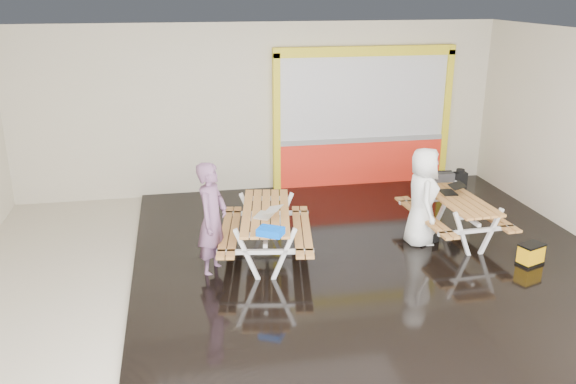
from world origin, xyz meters
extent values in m
cube|color=beige|center=(0.00, 0.00, -0.01)|extent=(10.00, 8.00, 0.01)
cube|color=white|center=(0.00, 0.00, 3.50)|extent=(10.00, 8.00, 0.01)
cube|color=beige|center=(0.00, 4.00, 1.75)|extent=(10.00, 0.01, 3.50)
cube|color=beige|center=(0.00, -4.00, 1.75)|extent=(10.00, 0.01, 3.50)
cube|color=black|center=(1.25, 0.00, 0.03)|extent=(7.50, 7.98, 0.05)
cube|color=#FB2D1A|center=(2.20, 3.93, 0.50)|extent=(3.60, 0.12, 1.00)
cube|color=gray|center=(2.20, 3.93, 1.03)|extent=(3.60, 0.14, 0.10)
cube|color=silver|center=(2.20, 3.94, 1.94)|extent=(3.60, 0.08, 1.72)
cube|color=yellow|center=(0.33, 3.92, 1.45)|extent=(0.14, 0.16, 2.90)
cube|color=yellow|center=(4.07, 3.92, 1.45)|extent=(0.14, 0.16, 2.90)
cube|color=yellow|center=(2.20, 3.92, 2.90)|extent=(3.88, 0.16, 0.20)
cube|color=#C2803E|center=(-0.71, 0.61, 0.81)|extent=(0.47, 2.07, 0.04)
cube|color=#C2803E|center=(-0.56, 0.59, 0.81)|extent=(0.47, 2.07, 0.04)
cube|color=#C2803E|center=(-0.42, 0.57, 0.81)|extent=(0.47, 2.07, 0.04)
cube|color=#C2803E|center=(-0.27, 0.54, 0.81)|extent=(0.47, 2.07, 0.04)
cube|color=#C2803E|center=(-0.13, 0.52, 0.81)|extent=(0.47, 2.07, 0.04)
cube|color=white|center=(-0.81, -0.17, 0.44)|extent=(0.39, 0.12, 0.83)
cube|color=white|center=(-0.28, -0.26, 0.44)|extent=(0.39, 0.12, 0.83)
cube|color=white|center=(-0.55, -0.21, 0.49)|extent=(1.41, 0.29, 0.06)
cube|color=white|center=(-0.55, -0.21, 0.76)|extent=(0.70, 0.18, 0.06)
cube|color=white|center=(-0.55, 1.39, 0.44)|extent=(0.39, 0.12, 0.83)
cube|color=white|center=(-0.02, 1.30, 0.44)|extent=(0.39, 0.12, 0.83)
cube|color=white|center=(-0.29, 1.34, 0.49)|extent=(1.41, 0.29, 0.06)
cube|color=white|center=(-0.29, 1.34, 0.76)|extent=(0.70, 0.18, 0.06)
cube|color=white|center=(-0.42, 0.57, 0.60)|extent=(0.34, 1.69, 0.06)
cube|color=#C2803E|center=(-1.05, 0.67, 0.50)|extent=(0.46, 2.07, 0.04)
cube|color=#C2803E|center=(-0.91, 0.65, 0.50)|extent=(0.46, 2.07, 0.04)
cube|color=#C2803E|center=(0.08, 0.48, 0.50)|extent=(0.46, 2.07, 0.04)
cube|color=#C2803E|center=(0.22, 0.46, 0.50)|extent=(0.46, 2.07, 0.04)
cube|color=#C2803E|center=(2.59, 0.74, 0.77)|extent=(0.22, 1.97, 0.04)
cube|color=#C2803E|center=(2.73, 0.75, 0.77)|extent=(0.22, 1.97, 0.04)
cube|color=#C2803E|center=(2.86, 0.76, 0.77)|extent=(0.22, 1.97, 0.04)
cube|color=#C2803E|center=(3.00, 0.76, 0.77)|extent=(0.22, 1.97, 0.04)
cube|color=#C2803E|center=(3.14, 0.77, 0.77)|extent=(0.22, 1.97, 0.04)
cube|color=white|center=(2.65, -0.01, 0.42)|extent=(0.37, 0.08, 0.79)
cube|color=white|center=(3.16, 0.02, 0.42)|extent=(0.37, 0.08, 0.79)
cube|color=white|center=(2.90, 0.01, 0.46)|extent=(1.35, 0.13, 0.06)
cube|color=white|center=(2.90, 0.01, 0.72)|extent=(0.67, 0.09, 0.06)
cube|color=white|center=(2.57, 1.49, 0.42)|extent=(0.37, 0.08, 0.79)
cube|color=white|center=(3.08, 1.52, 0.42)|extent=(0.37, 0.08, 0.79)
cube|color=white|center=(2.83, 1.50, 0.46)|extent=(1.35, 0.13, 0.06)
cube|color=white|center=(2.83, 1.50, 0.72)|extent=(0.67, 0.09, 0.06)
cube|color=white|center=(2.86, 0.76, 0.57)|extent=(0.14, 1.62, 0.06)
cube|color=#C2803E|center=(2.26, 0.72, 0.47)|extent=(0.22, 1.97, 0.04)
cube|color=#C2803E|center=(2.39, 0.73, 0.47)|extent=(0.22, 1.97, 0.04)
cube|color=#C2803E|center=(3.34, 0.78, 0.47)|extent=(0.22, 1.97, 0.04)
cube|color=#C2803E|center=(3.47, 0.79, 0.47)|extent=(0.22, 1.97, 0.04)
imported|color=#6D4967|center=(-1.27, 0.23, 0.87)|extent=(0.67, 0.77, 1.77)
imported|color=white|center=(2.24, 0.68, 0.83)|extent=(0.70, 0.93, 1.70)
cube|color=silver|center=(-0.48, 0.35, 0.84)|extent=(0.38, 0.42, 0.02)
cube|color=silver|center=(-0.35, 0.28, 0.96)|extent=(0.36, 0.41, 0.07)
cube|color=silver|center=(-0.35, 0.28, 0.96)|extent=(0.31, 0.35, 0.05)
cube|color=black|center=(2.82, 0.94, 0.80)|extent=(0.26, 0.35, 0.02)
cube|color=black|center=(2.97, 0.93, 0.92)|extent=(0.24, 0.35, 0.07)
cube|color=silver|center=(2.96, 0.93, 0.92)|extent=(0.21, 0.31, 0.05)
cube|color=#0052EB|center=(-0.50, -0.40, 0.88)|extent=(0.43, 0.39, 0.10)
cube|color=black|center=(3.02, 1.58, 0.87)|extent=(0.36, 0.20, 0.16)
cylinder|color=black|center=(3.02, 1.58, 0.98)|extent=(0.26, 0.04, 0.02)
cube|color=black|center=(3.43, 1.76, 0.70)|extent=(0.25, 0.16, 0.35)
cylinder|color=black|center=(3.43, 1.76, 0.89)|extent=(0.16, 0.16, 0.09)
cube|color=black|center=(2.31, 0.64, 0.13)|extent=(0.49, 0.44, 0.15)
cube|color=black|center=(3.58, -0.49, 0.07)|extent=(0.45, 0.37, 0.04)
cube|color=orange|center=(3.58, -0.49, 0.22)|extent=(0.43, 0.35, 0.29)
cube|color=black|center=(3.58, -0.49, 0.37)|extent=(0.45, 0.37, 0.03)
camera|label=1|loc=(-1.71, -8.13, 4.15)|focal=37.41mm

